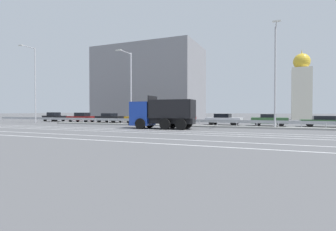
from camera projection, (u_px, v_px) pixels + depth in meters
name	position (u px, v px, depth m)	size (l,w,h in m)	color
ground_plane	(164.00, 127.00, 28.21)	(320.00, 320.00, 0.00)	#565659
lane_strip_0	(155.00, 130.00, 24.05)	(60.76, 0.16, 0.01)	silver
lane_strip_1	(146.00, 131.00, 22.50)	(60.76, 0.16, 0.01)	silver
lane_strip_2	(138.00, 133.00, 21.09)	(60.76, 0.16, 0.01)	silver
lane_strip_3	(112.00, 137.00, 17.87)	(60.76, 0.16, 0.01)	silver
lane_strip_4	(90.00, 140.00, 15.83)	(60.76, 0.16, 0.01)	silver
median_island	(170.00, 125.00, 29.92)	(33.42, 1.10, 0.18)	gray
median_guardrail	(174.00, 121.00, 30.94)	(60.76, 0.09, 0.78)	#9EA0A5
dump_truck	(155.00, 115.00, 25.96)	(6.46, 3.03, 3.23)	#19389E
median_road_sign	(149.00, 117.00, 30.98)	(0.65, 0.16, 2.10)	white
street_lamp_0	(34.00, 81.00, 37.97)	(0.71, 2.61, 10.96)	#ADADB2
street_lamp_1	(130.00, 84.00, 31.51)	(0.70, 2.74, 8.80)	#ADADB2
street_lamp_2	(275.00, 72.00, 25.25)	(0.71, 2.79, 9.87)	#ADADB2
parked_car_0	(54.00, 117.00, 43.84)	(3.89, 1.84, 1.50)	black
parked_car_1	(82.00, 117.00, 41.06)	(4.57, 2.12, 1.48)	maroon
parked_car_2	(110.00, 118.00, 39.29)	(4.33, 2.18, 1.40)	black
parked_car_3	(140.00, 118.00, 37.10)	(4.22, 2.17, 1.52)	#B27A14
parked_car_4	(179.00, 118.00, 35.23)	(4.34, 2.03, 1.40)	maroon
parked_car_5	(224.00, 119.00, 32.62)	(4.49, 2.12, 1.40)	silver
parked_car_6	(269.00, 120.00, 30.24)	(4.09, 2.22, 1.39)	#335B33
parked_car_7	(325.00, 121.00, 28.42)	(4.90, 1.81, 1.22)	#335B33
background_building_0	(149.00, 84.00, 50.25)	(19.32, 11.26, 13.71)	gray
church_tower	(301.00, 87.00, 52.61)	(3.60, 3.60, 14.15)	silver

